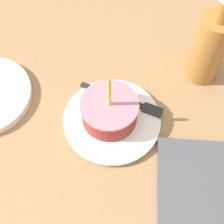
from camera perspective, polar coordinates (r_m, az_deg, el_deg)
ground_plane at (r=0.69m, az=-1.30°, el=-3.98°), size 2.40×2.40×0.04m
plate at (r=0.68m, az=0.00°, el=-1.49°), size 0.21×0.21×0.02m
cake_slice at (r=0.65m, az=-0.46°, el=0.23°), size 0.12×0.12×0.14m
fork at (r=0.69m, az=2.68°, el=2.09°), size 0.19×0.08×0.00m
bottle at (r=0.72m, az=17.46°, el=11.37°), size 0.08×0.08×0.23m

